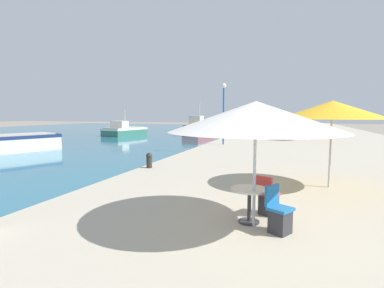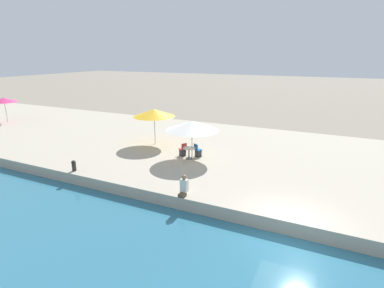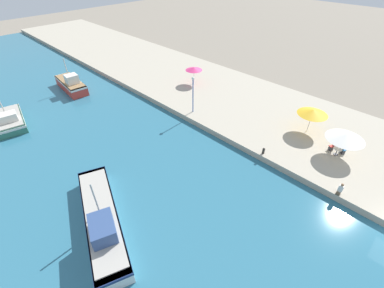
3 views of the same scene
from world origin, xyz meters
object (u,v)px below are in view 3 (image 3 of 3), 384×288
(cafe_chair_right, at_px, (331,148))
(cafe_umbrella_striped, at_px, (194,69))
(lamppost, at_px, (193,89))
(fishing_boat_mid, at_px, (9,120))
(mooring_bollard, at_px, (264,151))
(cafe_umbrella_white, at_px, (313,112))
(cafe_chair_left, at_px, (343,151))
(fishing_boat_near, at_px, (102,219))
(person_at_quay, at_px, (340,189))
(fishing_boat_far, at_px, (71,84))
(cafe_table, at_px, (337,150))
(cafe_umbrella_pink, at_px, (346,136))

(cafe_chair_right, bearing_deg, cafe_umbrella_striped, 113.45)
(cafe_chair_right, height_order, lamppost, lamppost)
(fishing_boat_mid, distance_m, mooring_bollard, 29.44)
(cafe_umbrella_white, bearing_deg, lamppost, 116.16)
(cafe_chair_left, relative_size, mooring_bollard, 1.39)
(fishing_boat_near, xyz_separation_m, person_at_quay, (15.31, -11.54, 0.23))
(fishing_boat_far, distance_m, cafe_umbrella_white, 32.94)
(cafe_chair_right, bearing_deg, cafe_table, -90.00)
(cafe_table, bearing_deg, cafe_umbrella_striped, 84.23)
(cafe_table, bearing_deg, fishing_boat_mid, 124.60)
(cafe_umbrella_pink, distance_m, mooring_bollard, 7.58)
(mooring_bollard, bearing_deg, cafe_umbrella_white, -11.07)
(fishing_boat_near, distance_m, cafe_umbrella_white, 23.03)
(fishing_boat_far, height_order, lamppost, lamppost)
(cafe_umbrella_pink, bearing_deg, lamppost, 104.07)
(cafe_chair_left, bearing_deg, cafe_table, -90.00)
(cafe_chair_left, bearing_deg, fishing_boat_mid, -113.67)
(cafe_table, distance_m, lamppost, 16.60)
(fishing_boat_mid, height_order, cafe_umbrella_white, fishing_boat_mid)
(fishing_boat_near, xyz_separation_m, cafe_table, (20.24, -9.43, 0.30))
(cafe_chair_left, bearing_deg, fishing_boat_far, -129.79)
(cafe_umbrella_striped, relative_size, cafe_table, 3.09)
(cafe_chair_right, bearing_deg, fishing_boat_near, -174.68)
(cafe_chair_left, height_order, lamppost, lamppost)
(fishing_boat_far, xyz_separation_m, cafe_umbrella_striped, (13.36, -12.27, 1.98))
(cafe_umbrella_pink, xyz_separation_m, lamppost, (-4.04, 16.10, 0.85))
(fishing_boat_mid, bearing_deg, mooring_bollard, -47.08)
(cafe_chair_left, bearing_deg, lamppost, -133.17)
(cafe_table, relative_size, cafe_chair_right, 0.88)
(cafe_umbrella_white, bearing_deg, fishing_boat_far, 113.62)
(fishing_boat_far, height_order, cafe_chair_left, fishing_boat_far)
(cafe_umbrella_pink, distance_m, cafe_chair_left, 1.99)
(cafe_table, height_order, lamppost, lamppost)
(cafe_table, relative_size, mooring_bollard, 1.22)
(cafe_umbrella_striped, bearing_deg, cafe_umbrella_white, -90.62)
(cafe_umbrella_pink, relative_size, lamppost, 0.77)
(cafe_table, xyz_separation_m, person_at_quay, (-4.93, -2.11, -0.07))
(fishing_boat_mid, xyz_separation_m, person_at_quay, (15.78, -32.14, 0.41))
(cafe_chair_left, xyz_separation_m, person_at_quay, (-5.55, -1.73, 0.13))
(lamppost, bearing_deg, fishing_boat_mid, 139.98)
(fishing_boat_near, xyz_separation_m, cafe_chair_right, (20.58, -8.80, 0.09))
(cafe_chair_left, bearing_deg, cafe_chair_right, -133.59)
(cafe_table, height_order, mooring_bollard, cafe_table)
(fishing_boat_mid, relative_size, person_at_quay, 6.43)
(cafe_chair_right, relative_size, person_at_quay, 0.87)
(cafe_umbrella_striped, distance_m, person_at_quay, 24.94)
(fishing_boat_mid, distance_m, cafe_umbrella_pink, 36.75)
(fishing_boat_far, bearing_deg, cafe_umbrella_striped, -37.73)
(cafe_umbrella_pink, height_order, cafe_chair_right, cafe_umbrella_pink)
(fishing_boat_far, xyz_separation_m, lamppost, (7.25, -18.06, 2.82))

